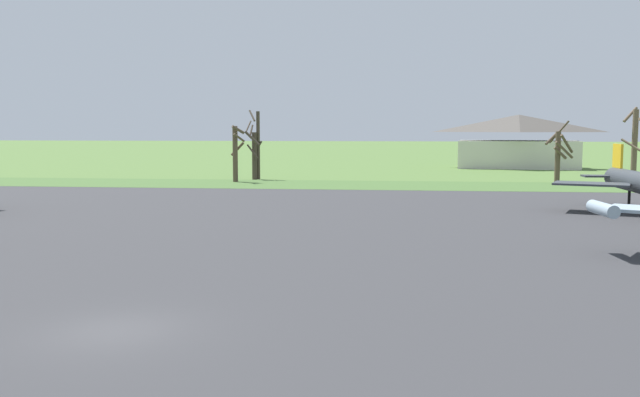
# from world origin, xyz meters

# --- Properties ---
(ground_plane) EXTENTS (600.00, 600.00, 0.00)m
(ground_plane) POSITION_xyz_m (0.00, 0.00, 0.00)
(ground_plane) COLOR #4C6B33
(asphalt_apron) EXTENTS (77.93, 60.91, 0.05)m
(asphalt_apron) POSITION_xyz_m (0.00, 18.27, 0.03)
(asphalt_apron) COLOR #333335
(asphalt_apron) RESTS_ON ground
(grass_verge_strip) EXTENTS (137.93, 12.00, 0.06)m
(grass_verge_strip) POSITION_xyz_m (0.00, 54.73, 0.03)
(grass_verge_strip) COLOR #41612E
(grass_verge_strip) RESTS_ON ground
(bare_tree_far_left) EXTENTS (1.90, 2.16, 6.42)m
(bare_tree_far_left) POSITION_xyz_m (-10.13, 57.45, 3.45)
(bare_tree_far_left) COLOR brown
(bare_tree_far_left) RESTS_ON ground
(bare_tree_left_of_center) EXTENTS (1.94, 2.00, 5.79)m
(bare_tree_left_of_center) POSITION_xyz_m (-8.91, 61.69, 3.06)
(bare_tree_left_of_center) COLOR #42382D
(bare_tree_left_of_center) RESTS_ON ground
(bare_tree_center) EXTENTS (1.54, 2.48, 8.24)m
(bare_tree_center) POSITION_xyz_m (-8.69, 62.29, 4.40)
(bare_tree_center) COLOR #42382D
(bare_tree_center) RESTS_ON ground
(bare_tree_right_of_center) EXTENTS (3.14, 3.15, 6.96)m
(bare_tree_right_of_center) POSITION_xyz_m (25.93, 61.42, 3.36)
(bare_tree_right_of_center) COLOR brown
(bare_tree_right_of_center) RESTS_ON ground
(bare_tree_far_right) EXTENTS (3.59, 3.33, 8.40)m
(bare_tree_far_right) POSITION_xyz_m (33.24, 58.87, 4.41)
(bare_tree_far_right) COLOR brown
(bare_tree_far_right) RESTS_ON ground
(visitor_building) EXTENTS (19.41, 11.04, 8.12)m
(visitor_building) POSITION_xyz_m (25.99, 89.91, 4.02)
(visitor_building) COLOR beige
(visitor_building) RESTS_ON ground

